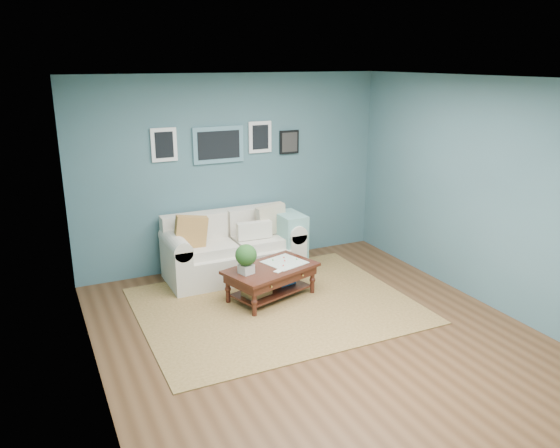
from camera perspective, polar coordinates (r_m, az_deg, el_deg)
room_shell at (r=5.58m, az=3.97°, el=1.05°), size 5.00×5.02×2.70m
area_rug at (r=6.70m, az=-0.45°, el=-8.49°), size 3.21×2.56×0.01m
loveseat at (r=7.53m, az=-4.39°, el=-2.45°), size 1.88×0.86×0.97m
coffee_table at (r=6.74m, az=-1.37°, el=-5.19°), size 1.26×0.95×0.78m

